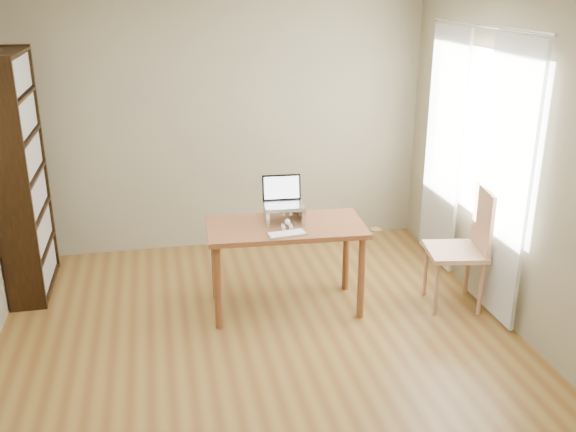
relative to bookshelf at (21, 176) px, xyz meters
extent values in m
cube|color=brown|center=(1.83, -1.55, -1.06)|extent=(4.00, 4.50, 0.02)
cube|color=#928B62|center=(1.83, 0.71, 0.25)|extent=(4.00, 0.02, 2.60)
cube|color=#928B62|center=(1.83, -3.81, 0.25)|extent=(4.00, 0.02, 2.60)
cube|color=#928B62|center=(3.84, -1.55, 0.25)|extent=(0.02, 4.50, 2.60)
cube|color=white|center=(3.81, -0.75, 0.35)|extent=(0.01, 1.80, 1.40)
cube|color=black|center=(-0.01, -0.43, 0.00)|extent=(0.30, 0.04, 2.10)
cube|color=black|center=(-0.01, 0.43, 0.00)|extent=(0.30, 0.04, 2.10)
cube|color=black|center=(-0.15, 0.00, 0.00)|extent=(0.02, 0.90, 2.10)
cube|color=black|center=(-0.01, 0.00, -1.02)|extent=(0.30, 0.84, 0.02)
cube|color=black|center=(0.02, 0.00, -0.85)|extent=(0.20, 0.78, 0.28)
cube|color=black|center=(-0.01, 0.00, -0.68)|extent=(0.30, 0.84, 0.03)
cube|color=black|center=(0.02, 0.00, -0.51)|extent=(0.20, 0.78, 0.28)
cube|color=black|center=(-0.01, 0.00, -0.34)|extent=(0.30, 0.84, 0.02)
cube|color=black|center=(0.02, 0.00, -0.17)|extent=(0.20, 0.78, 0.28)
cube|color=black|center=(-0.01, 0.00, 0.00)|extent=(0.30, 0.84, 0.02)
cube|color=black|center=(0.02, 0.00, 0.17)|extent=(0.20, 0.78, 0.28)
cube|color=black|center=(-0.01, 0.00, 0.34)|extent=(0.30, 0.84, 0.02)
cube|color=black|center=(0.02, 0.00, 0.51)|extent=(0.20, 0.78, 0.28)
cube|color=black|center=(-0.01, 0.00, 0.68)|extent=(0.30, 0.84, 0.02)
cube|color=black|center=(0.02, 0.00, 0.85)|extent=(0.20, 0.78, 0.28)
cube|color=black|center=(-0.01, 0.00, 1.02)|extent=(0.30, 0.84, 0.03)
cube|color=silver|center=(3.75, -1.30, 0.10)|extent=(0.03, 0.70, 2.20)
cube|color=silver|center=(3.75, -0.20, 0.10)|extent=(0.03, 0.70, 2.20)
cylinder|color=silver|center=(3.75, -0.75, 1.23)|extent=(0.03, 1.90, 0.03)
cube|color=brown|center=(2.13, -0.82, -0.32)|extent=(1.31, 0.71, 0.04)
cylinder|color=brown|center=(1.55, -0.57, -0.70)|extent=(0.06, 0.06, 0.71)
cylinder|color=brown|center=(2.71, -0.57, -0.70)|extent=(0.06, 0.06, 0.71)
cylinder|color=brown|center=(1.55, -1.08, -0.70)|extent=(0.06, 0.06, 0.71)
cylinder|color=brown|center=(2.71, -1.08, -0.70)|extent=(0.06, 0.06, 0.71)
cube|color=silver|center=(1.98, -0.74, -0.24)|extent=(0.03, 0.25, 0.12)
cube|color=silver|center=(2.27, -0.74, -0.24)|extent=(0.03, 0.25, 0.12)
cube|color=silver|center=(2.13, -0.74, -0.17)|extent=(0.32, 0.25, 0.01)
cube|color=silver|center=(2.13, -0.74, -0.16)|extent=(0.33, 0.24, 0.02)
cube|color=black|center=(2.13, -0.61, -0.05)|extent=(0.32, 0.06, 0.21)
cube|color=white|center=(2.13, -0.62, -0.05)|extent=(0.29, 0.05, 0.18)
cube|color=silver|center=(2.09, -1.04, -0.29)|extent=(0.32, 0.16, 0.02)
cube|color=white|center=(2.09, -1.04, -0.28)|extent=(0.29, 0.14, 0.00)
cylinder|color=#50361B|center=(2.81, -1.08, -0.30)|extent=(0.10, 0.10, 0.01)
ellipsoid|color=#4F493E|center=(2.14, -0.71, -0.23)|extent=(0.17, 0.39, 0.13)
ellipsoid|color=#4F493E|center=(2.14, -0.60, -0.24)|extent=(0.15, 0.16, 0.12)
ellipsoid|color=#4F493E|center=(2.14, -0.90, -0.21)|extent=(0.10, 0.10, 0.09)
ellipsoid|color=silver|center=(2.14, -0.86, -0.25)|extent=(0.09, 0.09, 0.08)
sphere|color=silver|center=(2.14, -0.94, -0.23)|extent=(0.04, 0.04, 0.04)
cone|color=#4F493E|center=(2.11, -0.90, -0.17)|extent=(0.03, 0.04, 0.04)
cone|color=#4F493E|center=(2.16, -0.90, -0.17)|extent=(0.03, 0.04, 0.04)
cylinder|color=silver|center=(2.11, -0.91, -0.28)|extent=(0.03, 0.09, 0.03)
cylinder|color=silver|center=(2.17, -0.91, -0.28)|extent=(0.03, 0.09, 0.03)
cylinder|color=#4F493E|center=(2.23, -0.58, -0.28)|extent=(0.14, 0.21, 0.03)
cube|color=tan|center=(3.52, -1.06, -0.56)|extent=(0.53, 0.53, 0.04)
cylinder|color=tan|center=(3.34, -1.24, -0.81)|extent=(0.04, 0.04, 0.49)
cylinder|color=tan|center=(3.71, -1.24, -0.81)|extent=(0.04, 0.04, 0.49)
cylinder|color=tan|center=(3.34, -0.87, -0.81)|extent=(0.04, 0.04, 0.49)
cylinder|color=tan|center=(3.71, -0.87, -0.81)|extent=(0.04, 0.04, 0.49)
cube|color=tan|center=(3.73, -1.06, -0.29)|extent=(0.10, 0.43, 0.54)
camera|label=1|loc=(1.15, -5.58, 1.57)|focal=40.00mm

